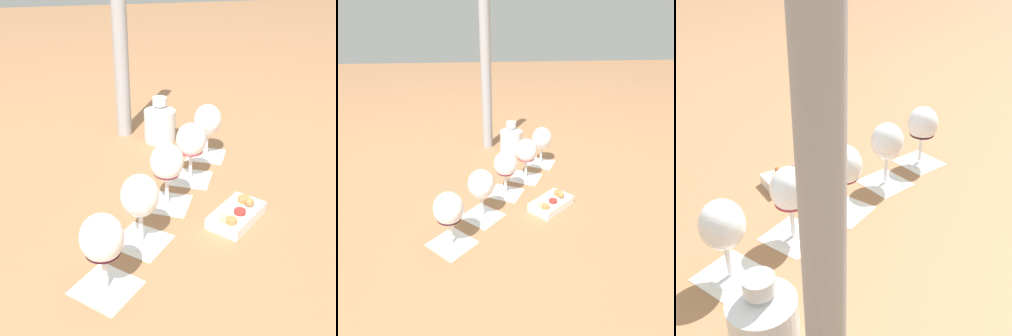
{
  "view_description": "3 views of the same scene",
  "coord_description": "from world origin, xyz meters",
  "views": [
    {
      "loc": [
        0.2,
        0.85,
        0.56
      ],
      "look_at": [
        -0.0,
        0.0,
        0.1
      ],
      "focal_mm": 45.0,
      "sensor_mm": 36.0,
      "label": 1
    },
    {
      "loc": [
        0.1,
        0.91,
        0.55
      ],
      "look_at": [
        -0.0,
        0.0,
        0.1
      ],
      "focal_mm": 32.0,
      "sensor_mm": 36.0,
      "label": 2
    },
    {
      "loc": [
        0.1,
        -0.79,
        0.54
      ],
      "look_at": [
        -0.0,
        0.0,
        0.1
      ],
      "focal_mm": 45.0,
      "sensor_mm": 36.0,
      "label": 3
    }
  ],
  "objects": [
    {
      "name": "wine_glass_3",
      "position": [
        0.09,
        0.13,
        0.11
      ],
      "size": [
        0.08,
        0.08,
        0.16
      ],
      "color": "white",
      "rests_on": "tasting_card_3"
    },
    {
      "name": "wine_glass_4",
      "position": [
        0.18,
        0.25,
        0.11
      ],
      "size": [
        0.08,
        0.08,
        0.16
      ],
      "color": "white",
      "rests_on": "tasting_card_4"
    },
    {
      "name": "tasting_card_2",
      "position": [
        0.0,
        -0.01,
        0.0
      ],
      "size": [
        0.14,
        0.14,
        0.0
      ],
      "color": "silver",
      "rests_on": "ground_plane"
    },
    {
      "name": "ground_plane",
      "position": [
        0.0,
        0.0,
        0.0
      ],
      "size": [
        8.0,
        8.0,
        0.0
      ],
      "primitive_type": "plane",
      "color": "#936642"
    },
    {
      "name": "umbrella_pole",
      "position": [
        0.04,
        -0.47,
        0.35
      ],
      "size": [
        0.05,
        0.05,
        0.7
      ],
      "color": "#99999E",
      "rests_on": "ground_plane"
    },
    {
      "name": "tasting_card_0",
      "position": [
        -0.18,
        -0.24,
        0.0
      ],
      "size": [
        0.14,
        0.14,
        0.0
      ],
      "color": "silver",
      "rests_on": "ground_plane"
    },
    {
      "name": "tasting_card_4",
      "position": [
        0.18,
        0.25,
        0.0
      ],
      "size": [
        0.15,
        0.15,
        0.0
      ],
      "color": "silver",
      "rests_on": "ground_plane"
    },
    {
      "name": "wine_glass_2",
      "position": [
        0.0,
        -0.01,
        0.11
      ],
      "size": [
        0.08,
        0.08,
        0.16
      ],
      "color": "white",
      "rests_on": "tasting_card_2"
    },
    {
      "name": "snack_dish",
      "position": [
        -0.14,
        0.1,
        0.02
      ],
      "size": [
        0.16,
        0.16,
        0.05
      ],
      "color": "white",
      "rests_on": "ground_plane"
    },
    {
      "name": "tasting_card_1",
      "position": [
        -0.09,
        -0.12,
        0.0
      ],
      "size": [
        0.14,
        0.14,
        0.0
      ],
      "color": "silver",
      "rests_on": "ground_plane"
    },
    {
      "name": "tasting_card_3",
      "position": [
        0.09,
        0.13,
        0.0
      ],
      "size": [
        0.15,
        0.15,
        0.0
      ],
      "color": "silver",
      "rests_on": "ground_plane"
    },
    {
      "name": "wine_glass_1",
      "position": [
        -0.09,
        -0.12,
        0.11
      ],
      "size": [
        0.08,
        0.08,
        0.16
      ],
      "color": "white",
      "rests_on": "tasting_card_1"
    },
    {
      "name": "wine_glass_0",
      "position": [
        -0.18,
        -0.24,
        0.11
      ],
      "size": [
        0.08,
        0.08,
        0.16
      ],
      "color": "white",
      "rests_on": "tasting_card_0"
    },
    {
      "name": "ceramic_vase",
      "position": [
        -0.07,
        -0.39,
        0.06
      ],
      "size": [
        0.1,
        0.1,
        0.15
      ],
      "color": "silver",
      "rests_on": "ground_plane"
    }
  ]
}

